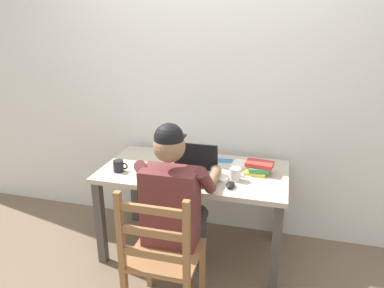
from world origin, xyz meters
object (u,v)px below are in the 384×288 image
object	(u,v)px
desk	(194,181)
seated_person	(176,202)
wooden_chair	(162,257)
coffee_mug_dark	(119,166)
book_stack_main	(258,168)
landscape_photo_print	(225,161)
coffee_mug_white	(235,174)
computer_mouse	(230,185)
laptop	(193,170)

from	to	relation	value
desk	seated_person	distance (m)	0.45
wooden_chair	coffee_mug_dark	size ratio (longest dim) A/B	8.07
desk	book_stack_main	xyz separation A→B (m)	(0.47, 0.05, 0.14)
coffee_mug_dark	landscape_photo_print	world-z (taller)	coffee_mug_dark
wooden_chair	coffee_mug_white	distance (m)	0.77
computer_mouse	landscape_photo_print	world-z (taller)	computer_mouse
computer_mouse	coffee_mug_white	world-z (taller)	coffee_mug_white
coffee_mug_dark	wooden_chair	bearing A→B (deg)	-46.08
wooden_chair	landscape_photo_print	bearing A→B (deg)	78.18
seated_person	coffee_mug_white	xyz separation A→B (m)	(0.34, 0.34, 0.09)
wooden_chair	landscape_photo_print	size ratio (longest dim) A/B	7.10
laptop	book_stack_main	world-z (taller)	laptop
book_stack_main	landscape_photo_print	bearing A→B (deg)	147.64
seated_person	wooden_chair	bearing A→B (deg)	-90.00
book_stack_main	landscape_photo_print	xyz separation A→B (m)	(-0.28, 0.18, -0.04)
coffee_mug_white	coffee_mug_dark	xyz separation A→B (m)	(-0.86, -0.07, -0.00)
laptop	computer_mouse	distance (m)	0.30
desk	book_stack_main	size ratio (longest dim) A/B	6.57
seated_person	computer_mouse	bearing A→B (deg)	34.31
laptop	book_stack_main	distance (m)	0.49
landscape_photo_print	book_stack_main	bearing A→B (deg)	-39.11
book_stack_main	landscape_photo_print	world-z (taller)	book_stack_main
laptop	computer_mouse	bearing A→B (deg)	-17.34
book_stack_main	coffee_mug_white	bearing A→B (deg)	-131.76
seated_person	desk	bearing A→B (deg)	89.26
seated_person	coffee_mug_dark	size ratio (longest dim) A/B	10.74
desk	coffee_mug_white	xyz separation A→B (m)	(0.33, -0.11, 0.14)
coffee_mug_dark	book_stack_main	xyz separation A→B (m)	(1.00, 0.23, 0.00)
seated_person	computer_mouse	size ratio (longest dim) A/B	12.27
coffee_mug_dark	landscape_photo_print	bearing A→B (deg)	29.62
desk	landscape_photo_print	distance (m)	0.32
coffee_mug_dark	landscape_photo_print	xyz separation A→B (m)	(0.72, 0.41, -0.04)
computer_mouse	coffee_mug_white	size ratio (longest dim) A/B	0.85
wooden_chair	landscape_photo_print	distance (m)	1.01
wooden_chair	desk	bearing A→B (deg)	89.54
seated_person	coffee_mug_white	size ratio (longest dim) A/B	10.45
wooden_chair	coffee_mug_white	bearing A→B (deg)	61.43
desk	seated_person	xyz separation A→B (m)	(-0.01, -0.44, 0.05)
laptop	coffee_mug_white	xyz separation A→B (m)	(0.30, 0.03, -0.01)
laptop	book_stack_main	xyz separation A→B (m)	(0.45, 0.19, -0.01)
wooden_chair	landscape_photo_print	world-z (taller)	wooden_chair
seated_person	laptop	size ratio (longest dim) A/B	3.72
laptop	coffee_mug_dark	bearing A→B (deg)	-175.53
seated_person	wooden_chair	distance (m)	0.36
laptop	coffee_mug_white	bearing A→B (deg)	5.32
desk	coffee_mug_white	world-z (taller)	coffee_mug_white
laptop	computer_mouse	world-z (taller)	laptop
laptop	coffee_mug_white	distance (m)	0.31
seated_person	landscape_photo_print	distance (m)	0.71
seated_person	wooden_chair	size ratio (longest dim) A/B	1.33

